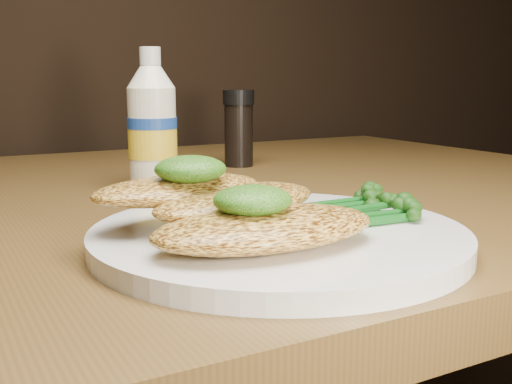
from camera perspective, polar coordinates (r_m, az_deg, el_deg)
plate at (r=0.45m, az=2.12°, el=-4.19°), size 0.28×0.28×0.01m
chicken_front at (r=0.40m, az=0.95°, el=-3.36°), size 0.16×0.09×0.02m
chicken_mid at (r=0.44m, az=-1.76°, el=-0.85°), size 0.16×0.11×0.02m
chicken_back at (r=0.45m, az=-7.19°, el=0.24°), size 0.14×0.08×0.02m
pesto_front at (r=0.39m, az=-0.32°, el=-0.76°), size 0.06×0.06×0.02m
pesto_back at (r=0.44m, az=-6.12°, el=2.14°), size 0.06×0.06×0.02m
broccolini_bundle at (r=0.48m, az=7.35°, el=-1.29°), size 0.16×0.13×0.02m
mayo_bottle at (r=0.69m, az=-9.65°, el=6.77°), size 0.06×0.06×0.15m
pepper_grinder at (r=0.85m, az=-1.62°, el=5.94°), size 0.04×0.04×0.11m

